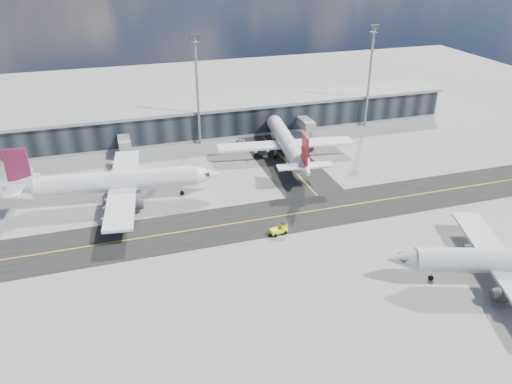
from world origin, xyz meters
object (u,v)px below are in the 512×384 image
baggage_tug (280,229)px  service_van (241,143)px  airliner_af (114,182)px  airliner_redtail (287,143)px

baggage_tug → service_van: baggage_tug is taller
airliner_af → baggage_tug: size_ratio=12.77×
airliner_af → service_van: bearing=130.5°
airliner_af → airliner_redtail: airliner_af is taller
baggage_tug → airliner_redtail: bearing=147.2°
airliner_redtail → baggage_tug: bearing=-104.8°
airliner_af → airliner_redtail: (42.85, 10.83, -0.32)m
baggage_tug → airliner_af: bearing=-139.1°
baggage_tug → service_van: 45.96m
airliner_redtail → baggage_tug: 36.92m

